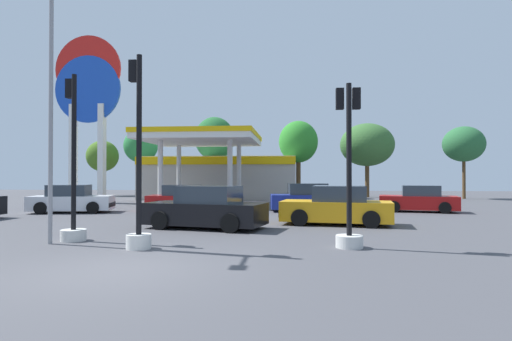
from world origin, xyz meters
name	(u,v)px	position (x,y,z in m)	size (l,w,h in m)	color
ground_plane	(122,269)	(0.00, 0.00, 0.00)	(90.00, 90.00, 0.00)	#47474C
gas_station	(219,174)	(-2.59, 25.01, 2.05)	(12.43, 13.84, 4.76)	#ADA89E
station_pole_sign	(88,96)	(-11.06, 19.84, 7.54)	(4.77, 0.56, 11.87)	white
car_0	(337,207)	(5.16, 8.22, 0.69)	(4.46, 2.43, 1.52)	black
car_1	(184,199)	(-2.43, 13.82, 0.64)	(4.01, 1.94, 1.41)	black
car_2	(72,200)	(-7.98, 12.27, 0.65)	(4.28, 2.52, 1.44)	black
car_3	(206,209)	(0.32, 6.62, 0.70)	(4.60, 2.71, 1.54)	black
car_4	(310,199)	(4.34, 14.11, 0.68)	(4.36, 2.26, 1.50)	black
car_5	(418,200)	(10.06, 14.38, 0.63)	(4.16, 2.41, 1.40)	black
traffic_signal_0	(138,189)	(-0.57, 2.34, 1.56)	(0.65, 0.68, 5.09)	silver
traffic_signal_1	(349,190)	(4.96, 3.02, 1.54)	(0.72, 0.72, 4.38)	silver
traffic_signal_2	(73,193)	(-2.98, 3.45, 1.41)	(0.72, 0.72, 4.90)	silver
tree_0	(103,156)	(-14.70, 29.69, 3.75)	(2.99, 2.99, 5.26)	brown
tree_1	(141,146)	(-10.53, 28.62, 4.63)	(3.08, 3.08, 6.21)	brown
tree_2	(215,139)	(-3.83, 29.58, 5.33)	(3.68, 3.68, 7.35)	brown
tree_3	(298,142)	(3.89, 27.69, 4.80)	(3.37, 3.37, 6.65)	brown
tree_4	(367,145)	(9.95, 29.07, 4.63)	(4.72, 4.72, 6.54)	brown
tree_5	(464,144)	(17.50, 27.37, 4.51)	(3.32, 3.32, 5.99)	brown
corner_streetlamp	(47,92)	(-3.31, 2.64, 4.23)	(0.24, 1.48, 7.05)	gray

